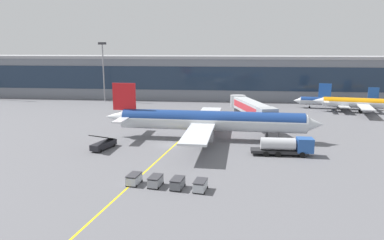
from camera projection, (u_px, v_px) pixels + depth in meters
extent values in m
plane|color=slate|center=(171.00, 145.00, 71.34)|extent=(700.00, 700.00, 0.00)
cube|color=yellow|center=(177.00, 142.00, 73.18)|extent=(10.97, 79.32, 0.01)
cube|color=slate|center=(206.00, 79.00, 134.91)|extent=(219.65, 16.81, 14.69)
cube|color=#1E2D42|center=(204.00, 78.00, 126.52)|extent=(213.06, 0.16, 8.22)
cube|color=#99999E|center=(206.00, 57.00, 133.34)|extent=(224.04, 17.14, 1.00)
cylinder|color=silver|center=(211.00, 121.00, 74.64)|extent=(38.21, 5.23, 3.82)
cylinder|color=navy|center=(211.00, 120.00, 74.57)|extent=(37.44, 5.05, 3.67)
cone|color=silver|center=(314.00, 124.00, 71.75)|extent=(3.96, 3.77, 3.63)
cone|color=silver|center=(116.00, 117.00, 77.48)|extent=(4.71, 3.42, 3.25)
cube|color=red|center=(124.00, 97.00, 76.32)|extent=(4.98, 0.54, 5.74)
cube|color=silver|center=(133.00, 113.00, 80.79)|extent=(2.22, 6.19, 0.24)
cube|color=silver|center=(121.00, 120.00, 73.38)|extent=(2.22, 6.19, 0.24)
cube|color=silver|center=(209.00, 114.00, 84.52)|extent=(5.39, 16.17, 0.40)
cube|color=silver|center=(198.00, 134.00, 65.30)|extent=(5.39, 16.17, 0.40)
cylinder|color=#939399|center=(212.00, 122.00, 81.86)|extent=(3.02, 2.21, 2.10)
cylinder|color=#939399|center=(205.00, 137.00, 68.22)|extent=(3.02, 2.21, 2.10)
cylinder|color=black|center=(279.00, 140.00, 73.37)|extent=(1.01, 0.44, 1.00)
cylinder|color=slate|center=(279.00, 135.00, 73.17)|extent=(0.20, 0.20, 1.99)
cylinder|color=black|center=(201.00, 135.00, 77.31)|extent=(1.01, 0.44, 1.00)
cylinder|color=slate|center=(201.00, 130.00, 77.11)|extent=(0.20, 0.20, 1.99)
cylinder|color=black|center=(199.00, 139.00, 73.97)|extent=(1.01, 0.44, 1.00)
cylinder|color=slate|center=(199.00, 134.00, 73.77)|extent=(0.20, 0.20, 1.99)
cube|color=#B2B7BC|center=(251.00, 107.00, 84.14)|extent=(8.60, 19.61, 2.80)
cube|color=red|center=(251.00, 107.00, 84.15)|extent=(7.80, 16.65, 1.54)
cube|color=#9EA3A8|center=(267.00, 115.00, 74.72)|extent=(4.38, 4.11, 2.94)
cylinder|color=#4C4C51|center=(267.00, 130.00, 75.37)|extent=(0.70, 0.70, 3.80)
cube|color=#262628|center=(266.00, 139.00, 75.72)|extent=(2.25, 2.25, 0.30)
cylinder|color=gray|center=(238.00, 101.00, 93.57)|extent=(3.90, 3.90, 3.08)
cylinder|color=gray|center=(238.00, 114.00, 94.23)|extent=(1.80, 1.80, 3.80)
cube|color=#232326|center=(279.00, 151.00, 64.49)|extent=(10.01, 2.52, 0.50)
cube|color=#26519E|center=(305.00, 145.00, 63.78)|extent=(2.81, 2.51, 2.50)
cube|color=black|center=(312.00, 142.00, 63.55)|extent=(0.16, 2.30, 1.12)
cylinder|color=#B7BABF|center=(278.00, 144.00, 64.25)|extent=(6.00, 2.21, 2.20)
cylinder|color=black|center=(300.00, 151.00, 65.30)|extent=(1.00, 0.35, 1.00)
cylinder|color=black|center=(302.00, 155.00, 62.98)|extent=(1.00, 0.35, 1.00)
cylinder|color=black|center=(276.00, 151.00, 65.73)|extent=(1.00, 0.35, 1.00)
cylinder|color=black|center=(278.00, 154.00, 63.42)|extent=(1.00, 0.35, 1.00)
cylinder|color=black|center=(265.00, 150.00, 65.95)|extent=(1.00, 0.35, 1.00)
cylinder|color=black|center=(266.00, 154.00, 63.63)|extent=(1.00, 0.35, 1.00)
cube|color=black|center=(104.00, 145.00, 68.28)|extent=(3.52, 6.29, 1.10)
cube|color=black|center=(103.00, 137.00, 67.99)|extent=(3.23, 6.99, 2.38)
cylinder|color=black|center=(107.00, 144.00, 70.61)|extent=(0.41, 0.65, 0.60)
cylinder|color=black|center=(114.00, 145.00, 69.96)|extent=(0.41, 0.65, 0.60)
cylinder|color=black|center=(93.00, 150.00, 66.81)|extent=(0.41, 0.65, 0.60)
cylinder|color=black|center=(101.00, 151.00, 66.16)|extent=(0.41, 0.65, 0.60)
cube|color=#B2B7BC|center=(134.00, 179.00, 50.87)|extent=(1.86, 2.79, 1.10)
cube|color=#333338|center=(134.00, 175.00, 50.73)|extent=(1.90, 2.85, 0.10)
cylinder|color=black|center=(132.00, 180.00, 52.15)|extent=(0.17, 0.37, 0.36)
cylinder|color=black|center=(142.00, 181.00, 51.79)|extent=(0.17, 0.37, 0.36)
cylinder|color=black|center=(126.00, 185.00, 50.18)|extent=(0.17, 0.37, 0.36)
cylinder|color=black|center=(136.00, 186.00, 49.81)|extent=(0.17, 0.37, 0.36)
cube|color=gray|center=(155.00, 181.00, 50.09)|extent=(1.86, 2.79, 1.10)
cube|color=#333338|center=(155.00, 177.00, 49.95)|extent=(1.90, 2.85, 0.10)
cylinder|color=black|center=(153.00, 182.00, 51.37)|extent=(0.17, 0.37, 0.36)
cylinder|color=black|center=(163.00, 183.00, 51.00)|extent=(0.17, 0.37, 0.36)
cylinder|color=black|center=(148.00, 187.00, 49.40)|extent=(0.17, 0.37, 0.36)
cylinder|color=black|center=(158.00, 188.00, 49.03)|extent=(0.17, 0.37, 0.36)
cube|color=#595B60|center=(178.00, 183.00, 49.30)|extent=(1.86, 2.79, 1.10)
cube|color=#333338|center=(177.00, 179.00, 49.16)|extent=(1.90, 2.85, 0.10)
cylinder|color=black|center=(175.00, 184.00, 50.58)|extent=(0.17, 0.37, 0.36)
cylinder|color=black|center=(185.00, 185.00, 50.21)|extent=(0.17, 0.37, 0.36)
cylinder|color=black|center=(170.00, 190.00, 48.61)|extent=(0.17, 0.37, 0.36)
cylinder|color=black|center=(181.00, 191.00, 48.24)|extent=(0.17, 0.37, 0.36)
cube|color=#B2B7BC|center=(200.00, 186.00, 48.52)|extent=(1.86, 2.79, 1.10)
cube|color=#333338|center=(200.00, 181.00, 48.38)|extent=(1.90, 2.85, 0.10)
cylinder|color=black|center=(197.00, 186.00, 49.80)|extent=(0.17, 0.37, 0.36)
cylinder|color=black|center=(207.00, 187.00, 49.43)|extent=(0.17, 0.37, 0.36)
cylinder|color=black|center=(193.00, 192.00, 47.82)|extent=(0.17, 0.37, 0.36)
cylinder|color=black|center=(204.00, 193.00, 47.46)|extent=(0.17, 0.37, 0.36)
cylinder|color=#B2B7BC|center=(336.00, 102.00, 112.07)|extent=(21.86, 4.81, 2.36)
cylinder|color=navy|center=(336.00, 101.00, 112.02)|extent=(21.41, 4.66, 2.27)
cone|color=#B2B7BC|center=(297.00, 101.00, 114.59)|extent=(2.60, 2.50, 2.24)
cone|color=#B2B7BC|center=(378.00, 102.00, 109.47)|extent=(3.04, 2.32, 2.01)
cube|color=#1E51B2|center=(373.00, 93.00, 109.24)|extent=(3.07, 0.55, 3.54)
cube|color=#B2B7BC|center=(373.00, 103.00, 107.61)|extent=(1.58, 3.89, 0.14)
cube|color=#B2B7BC|center=(369.00, 101.00, 112.13)|extent=(1.58, 3.89, 0.14)
cube|color=#B2B7BC|center=(343.00, 105.00, 106.42)|extent=(3.80, 9.38, 0.23)
cube|color=#B2B7BC|center=(336.00, 100.00, 117.41)|extent=(3.80, 9.38, 0.23)
cylinder|color=#939399|center=(339.00, 107.00, 108.28)|extent=(1.95, 1.50, 1.30)
cylinder|color=#939399|center=(335.00, 103.00, 116.12)|extent=(1.95, 1.50, 1.30)
cylinder|color=black|center=(310.00, 107.00, 114.14)|extent=(0.60, 0.30, 0.58)
cylinder|color=slate|center=(310.00, 105.00, 114.04)|extent=(0.12, 0.12, 1.06)
cylinder|color=black|center=(341.00, 109.00, 111.16)|extent=(0.60, 0.30, 0.58)
cylinder|color=slate|center=(341.00, 107.00, 111.05)|extent=(0.12, 0.12, 1.06)
cylinder|color=black|center=(340.00, 108.00, 113.19)|extent=(0.60, 0.30, 0.58)
cylinder|color=slate|center=(340.00, 106.00, 113.09)|extent=(0.12, 0.12, 1.06)
cylinder|color=silver|center=(366.00, 103.00, 104.87)|extent=(24.27, 7.05, 2.74)
cylinder|color=orange|center=(367.00, 103.00, 104.82)|extent=(23.77, 6.86, 2.63)
cone|color=silver|center=(319.00, 101.00, 108.50)|extent=(3.65, 2.88, 2.33)
cube|color=#1E51B2|center=(325.00, 90.00, 107.43)|extent=(3.55, 0.89, 4.11)
cube|color=silver|center=(325.00, 99.00, 110.46)|extent=(2.18, 4.57, 0.17)
cube|color=silver|center=(327.00, 102.00, 105.31)|extent=(2.18, 4.57, 0.17)
cube|color=silver|center=(359.00, 101.00, 111.25)|extent=(5.17, 10.60, 0.28)
cube|color=silver|center=(366.00, 108.00, 99.15)|extent=(5.17, 10.60, 0.28)
cylinder|color=#939399|center=(362.00, 105.00, 109.53)|extent=(2.35, 1.86, 1.51)
cylinder|color=#939399|center=(367.00, 110.00, 100.86)|extent=(2.35, 1.86, 1.51)
cylinder|color=black|center=(360.00, 111.00, 106.92)|extent=(0.75, 0.41, 0.71)
cylinder|color=slate|center=(360.00, 109.00, 106.78)|extent=(0.14, 0.14, 1.47)
cylinder|color=black|center=(361.00, 112.00, 104.61)|extent=(0.75, 0.41, 0.71)
cylinder|color=slate|center=(361.00, 110.00, 104.46)|extent=(0.14, 0.14, 1.47)
cylinder|color=gray|center=(104.00, 73.00, 126.41)|extent=(0.44, 0.44, 19.72)
cube|color=#333338|center=(102.00, 43.00, 124.37)|extent=(2.80, 0.50, 0.80)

